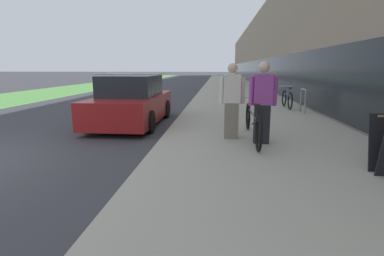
% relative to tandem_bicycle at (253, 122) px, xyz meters
% --- Properties ---
extents(sidewalk_slab, '(4.80, 70.00, 0.11)m').
position_rel_tandem_bicycle_xyz_m(sidewalk_slab, '(0.33, 18.68, -0.43)').
color(sidewalk_slab, '#A39E8E').
rests_on(sidewalk_slab, ground).
extents(storefront_facade, '(10.01, 70.00, 6.75)m').
position_rel_tandem_bicycle_xyz_m(storefront_facade, '(7.76, 26.68, 2.88)').
color(storefront_facade, gray).
rests_on(storefront_facade, ground).
extents(lawn_strip, '(4.96, 70.00, 0.03)m').
position_rel_tandem_bicycle_xyz_m(lawn_strip, '(-12.26, 22.68, -0.47)').
color(lawn_strip, '#518E42').
rests_on(lawn_strip, ground).
extents(tandem_bicycle, '(0.52, 2.79, 0.87)m').
position_rel_tandem_bicycle_xyz_m(tandem_bicycle, '(0.00, 0.00, 0.00)').
color(tandem_bicycle, black).
rests_on(tandem_bicycle, sidewalk_slab).
extents(person_rider, '(0.58, 0.23, 1.70)m').
position_rel_tandem_bicycle_xyz_m(person_rider, '(0.14, -0.36, 0.48)').
color(person_rider, black).
rests_on(person_rider, sidewalk_slab).
extents(person_bystander, '(0.57, 0.22, 1.68)m').
position_rel_tandem_bicycle_xyz_m(person_bystander, '(-0.47, 0.04, 0.47)').
color(person_bystander, '#756B5B').
rests_on(person_bystander, sidewalk_slab).
extents(bike_rack_hoop, '(0.05, 0.60, 0.84)m').
position_rel_tandem_bicycle_xyz_m(bike_rack_hoop, '(2.20, 4.15, 0.14)').
color(bike_rack_hoop, gray).
rests_on(bike_rack_hoop, sidewalk_slab).
extents(cruiser_bike_nearest, '(0.52, 1.74, 0.84)m').
position_rel_tandem_bicycle_xyz_m(cruiser_bike_nearest, '(1.94, 5.45, -0.01)').
color(cruiser_bike_nearest, black).
rests_on(cruiser_bike_nearest, sidewalk_slab).
extents(parked_sedan_curbside, '(1.85, 4.11, 1.53)m').
position_rel_tandem_bicycle_xyz_m(parked_sedan_curbside, '(-3.37, 2.11, 0.18)').
color(parked_sedan_curbside, maroon).
rests_on(parked_sedan_curbside, ground).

